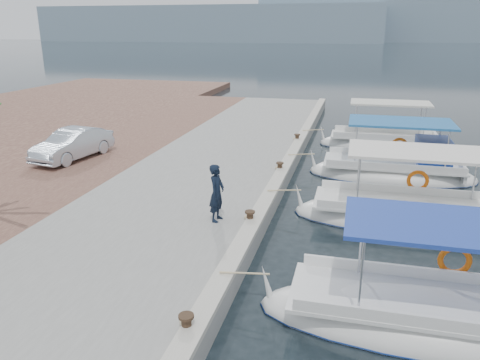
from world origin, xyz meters
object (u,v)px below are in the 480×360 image
Objects in this scene: fishing_caique_c at (408,218)px; fishing_caique_d at (394,172)px; parked_car at (73,144)px; fishing_caique_b at (442,324)px; fishing_caique_e at (383,145)px; fisherman at (217,193)px.

fishing_caique_c is 1.07× the size of fishing_caique_d.
fishing_caique_b is at bearing -21.76° from parked_car.
fisherman is (-4.92, -11.83, 1.18)m from fishing_caique_e.
fishing_caique_c is 9.45m from fishing_caique_e.
fishing_caique_c reaches higher than fisherman.
fishing_caique_d is 1.73× the size of parked_car.
fishing_caique_e is (-0.22, 4.90, -0.07)m from fishing_caique_d.
fishing_caique_b is 1.05× the size of fishing_caique_c.
fishing_caique_d reaches higher than fisherman.
fishing_caique_b is 6.34m from fisherman.
fishing_caique_c reaches higher than parked_car.
fisherman is at bearing -155.71° from fishing_caique_c.
fishing_caique_e is at bearing 92.61° from fishing_caique_d.
parked_car is (-12.44, -7.08, 0.98)m from fishing_caique_e.
fishing_caique_c is 4.55m from fishing_caique_d.
fishing_caique_d is 12.88m from parked_car.
fishing_caique_d is (-0.30, 9.95, 0.07)m from fishing_caique_b.
fishing_caique_d is at bearing -30.73° from fisherman.
fishing_caique_e is 12.86m from fisherman.
fishing_caique_b and fishing_caique_e have the same top height.
fishing_caique_d is at bearing 91.65° from fishing_caique_c.
fishing_caique_b is 4.47× the size of fisherman.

